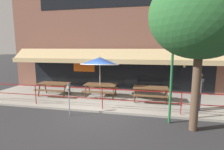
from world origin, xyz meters
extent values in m
plane|color=#2D2D30|center=(0.00, 0.00, 0.00)|extent=(120.00, 120.00, 0.00)
cube|color=#9E998E|center=(0.00, 2.00, 0.05)|extent=(15.00, 4.00, 0.10)
cube|color=brown|center=(0.00, 4.25, 4.25)|extent=(15.00, 0.50, 8.49)
cube|color=black|center=(0.00, 3.99, 1.35)|extent=(12.00, 0.02, 2.30)
cube|color=orange|center=(-2.25, 3.97, 1.65)|extent=(1.50, 0.02, 0.70)
cube|color=tan|center=(0.00, 3.45, 2.50)|extent=(13.80, 0.92, 0.70)
cube|color=tan|center=(0.00, 2.94, 2.10)|extent=(13.80, 0.08, 0.28)
cube|color=black|center=(4.12, 3.86, 2.03)|extent=(0.04, 0.28, 0.04)
cube|color=black|center=(4.12, 3.72, 1.85)|extent=(0.18, 0.18, 0.28)
cube|color=beige|center=(4.12, 3.72, 1.85)|extent=(0.13, 0.19, 0.20)
cylinder|color=maroon|center=(-3.45, 0.30, 0.57)|extent=(0.04, 0.04, 0.95)
cylinder|color=maroon|center=(0.00, 0.30, 0.57)|extent=(0.04, 0.04, 0.95)
cylinder|color=maroon|center=(3.45, 0.30, 0.57)|extent=(0.04, 0.04, 0.95)
cube|color=maroon|center=(0.00, 0.30, 1.05)|extent=(13.80, 0.04, 0.04)
cube|color=maroon|center=(0.00, 0.30, 0.57)|extent=(13.80, 0.03, 0.03)
cube|color=brown|center=(-3.37, 1.95, 0.84)|extent=(1.80, 0.80, 0.05)
cube|color=brown|center=(-3.37, 1.37, 0.54)|extent=(1.80, 0.26, 0.04)
cube|color=brown|center=(-3.37, 2.53, 0.54)|extent=(1.80, 0.26, 0.04)
cylinder|color=#48311E|center=(-2.57, 1.63, 0.47)|extent=(0.07, 0.30, 0.73)
cylinder|color=#48311E|center=(-2.57, 2.27, 0.47)|extent=(0.07, 0.30, 0.73)
cylinder|color=#48311E|center=(-4.17, 1.63, 0.47)|extent=(0.07, 0.30, 0.73)
cylinder|color=#48311E|center=(-4.17, 2.27, 0.47)|extent=(0.07, 0.30, 0.73)
cube|color=brown|center=(-0.58, 2.17, 0.84)|extent=(1.80, 0.80, 0.05)
cube|color=brown|center=(-0.58, 1.59, 0.54)|extent=(1.80, 0.26, 0.04)
cube|color=brown|center=(-0.58, 2.75, 0.54)|extent=(1.80, 0.26, 0.04)
cylinder|color=#48311E|center=(0.22, 1.85, 0.47)|extent=(0.07, 0.30, 0.73)
cylinder|color=#48311E|center=(0.22, 2.49, 0.47)|extent=(0.07, 0.30, 0.73)
cylinder|color=#48311E|center=(-1.38, 1.85, 0.47)|extent=(0.07, 0.30, 0.73)
cylinder|color=#48311E|center=(-1.38, 2.49, 0.47)|extent=(0.07, 0.30, 0.73)
cube|color=brown|center=(2.20, 1.94, 0.84)|extent=(1.80, 0.80, 0.05)
cube|color=brown|center=(2.20, 1.36, 0.54)|extent=(1.80, 0.26, 0.04)
cube|color=brown|center=(2.20, 2.52, 0.54)|extent=(1.80, 0.26, 0.04)
cylinder|color=#48311E|center=(3.00, 1.62, 0.47)|extent=(0.07, 0.30, 0.73)
cylinder|color=#48311E|center=(3.00, 2.26, 0.47)|extent=(0.07, 0.30, 0.73)
cylinder|color=#48311E|center=(1.40, 1.62, 0.47)|extent=(0.07, 0.30, 0.73)
cylinder|color=#48311E|center=(1.40, 2.26, 0.47)|extent=(0.07, 0.30, 0.73)
cylinder|color=#B7B2A8|center=(-0.58, 2.02, 1.25)|extent=(0.04, 0.04, 2.30)
cone|color=#2D56B7|center=(-0.58, 2.02, 2.20)|extent=(2.10, 2.13, 0.57)
cylinder|color=white|center=(-0.58, 2.02, 2.01)|extent=(2.14, 2.14, 0.21)
sphere|color=#B7B2A8|center=(-0.58, 2.02, 2.44)|extent=(0.07, 0.07, 0.07)
cylinder|color=navy|center=(4.31, 0.92, 0.53)|extent=(0.15, 0.15, 0.86)
cylinder|color=navy|center=(4.30, 1.12, 0.53)|extent=(0.15, 0.15, 0.86)
cube|color=#38383D|center=(4.31, 1.02, 1.26)|extent=(0.25, 0.41, 0.60)
cylinder|color=#38383D|center=(4.32, 0.76, 1.23)|extent=(0.10, 0.10, 0.54)
cylinder|color=#38383D|center=(4.30, 1.28, 1.23)|extent=(0.10, 0.10, 0.54)
sphere|color=brown|center=(4.31, 1.02, 1.70)|extent=(0.22, 0.22, 0.22)
cylinder|color=gray|center=(-1.24, -0.55, 0.57)|extent=(0.04, 0.04, 1.15)
cylinder|color=#4C4C51|center=(-1.24, -0.55, 1.25)|extent=(0.15, 0.15, 0.20)
sphere|color=#4C4C51|center=(-1.24, -0.55, 1.35)|extent=(0.14, 0.14, 0.14)
cube|color=silver|center=(-1.24, -0.63, 1.26)|extent=(0.08, 0.01, 0.13)
cylinder|color=#1E6033|center=(2.90, -0.45, 2.21)|extent=(0.09, 0.09, 4.41)
cube|color=blue|center=(2.90, -0.47, 3.18)|extent=(0.28, 0.02, 0.40)
cylinder|color=brown|center=(3.67, -0.90, 1.43)|extent=(0.28, 0.28, 2.87)
ellipsoid|color=#28602D|center=(3.67, -0.90, 3.97)|extent=(3.39, 3.05, 2.88)
camera|label=1|loc=(2.02, -7.24, 2.92)|focal=28.00mm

